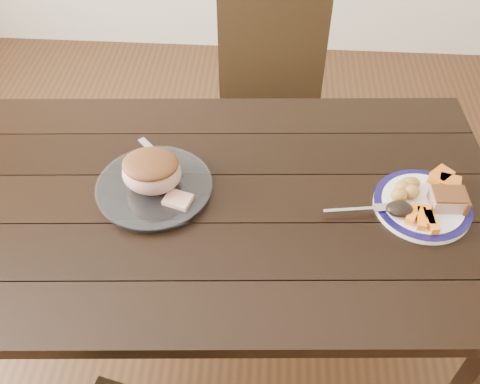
# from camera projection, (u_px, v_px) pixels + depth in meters

# --- Properties ---
(ground) EXTENTS (4.00, 4.00, 0.00)m
(ground) POSITION_uv_depth(u_px,v_px,m) (219.00, 333.00, 2.01)
(ground) COLOR #472B16
(ground) RESTS_ON ground
(dining_table) EXTENTS (1.66, 1.01, 0.75)m
(dining_table) POSITION_uv_depth(u_px,v_px,m) (213.00, 220.00, 1.53)
(dining_table) COLOR black
(dining_table) RESTS_ON ground
(chair_far) EXTENTS (0.43, 0.44, 0.93)m
(chair_far) POSITION_uv_depth(u_px,v_px,m) (270.00, 102.00, 2.12)
(chair_far) COLOR black
(chair_far) RESTS_ON ground
(dinner_plate) EXTENTS (0.26, 0.26, 0.02)m
(dinner_plate) POSITION_uv_depth(u_px,v_px,m) (422.00, 205.00, 1.43)
(dinner_plate) COLOR white
(dinner_plate) RESTS_ON dining_table
(plate_rim) EXTENTS (0.26, 0.26, 0.02)m
(plate_rim) POSITION_uv_depth(u_px,v_px,m) (423.00, 203.00, 1.43)
(plate_rim) COLOR #110C3D
(plate_rim) RESTS_ON dinner_plate
(serving_platter) EXTENTS (0.31, 0.31, 0.02)m
(serving_platter) POSITION_uv_depth(u_px,v_px,m) (154.00, 188.00, 1.47)
(serving_platter) COLOR white
(serving_platter) RESTS_ON dining_table
(pork_slice) EXTENTS (0.09, 0.07, 0.04)m
(pork_slice) POSITION_uv_depth(u_px,v_px,m) (448.00, 200.00, 1.40)
(pork_slice) COLOR tan
(pork_slice) RESTS_ON dinner_plate
(roasted_potatoes) EXTENTS (0.08, 0.09, 0.04)m
(roasted_potatoes) POSITION_uv_depth(u_px,v_px,m) (407.00, 188.00, 1.43)
(roasted_potatoes) COLOR gold
(roasted_potatoes) RESTS_ON dinner_plate
(carrot_batons) EXTENTS (0.08, 0.09, 0.02)m
(carrot_batons) POSITION_uv_depth(u_px,v_px,m) (423.00, 218.00, 1.37)
(carrot_batons) COLOR orange
(carrot_batons) RESTS_ON dinner_plate
(pumpkin_wedges) EXTENTS (0.08, 0.09, 0.04)m
(pumpkin_wedges) POSITION_uv_depth(u_px,v_px,m) (445.00, 181.00, 1.45)
(pumpkin_wedges) COLOR orange
(pumpkin_wedges) RESTS_ON dinner_plate
(dark_mushroom) EXTENTS (0.07, 0.05, 0.03)m
(dark_mushroom) POSITION_uv_depth(u_px,v_px,m) (400.00, 209.00, 1.38)
(dark_mushroom) COLOR black
(dark_mushroom) RESTS_ON dinner_plate
(fork) EXTENTS (0.18, 0.04, 0.00)m
(fork) POSITION_uv_depth(u_px,v_px,m) (362.00, 209.00, 1.41)
(fork) COLOR silver
(fork) RESTS_ON dinner_plate
(roast_joint) EXTENTS (0.16, 0.14, 0.10)m
(roast_joint) POSITION_uv_depth(u_px,v_px,m) (152.00, 173.00, 1.43)
(roast_joint) COLOR tan
(roast_joint) RESTS_ON serving_platter
(cut_slice) EXTENTS (0.08, 0.07, 0.02)m
(cut_slice) POSITION_uv_depth(u_px,v_px,m) (178.00, 200.00, 1.42)
(cut_slice) COLOR tan
(cut_slice) RESTS_ON serving_platter
(carving_knife) EXTENTS (0.23, 0.25, 0.01)m
(carving_knife) POSITION_uv_depth(u_px,v_px,m) (181.00, 178.00, 1.51)
(carving_knife) COLOR silver
(carving_knife) RESTS_ON dining_table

